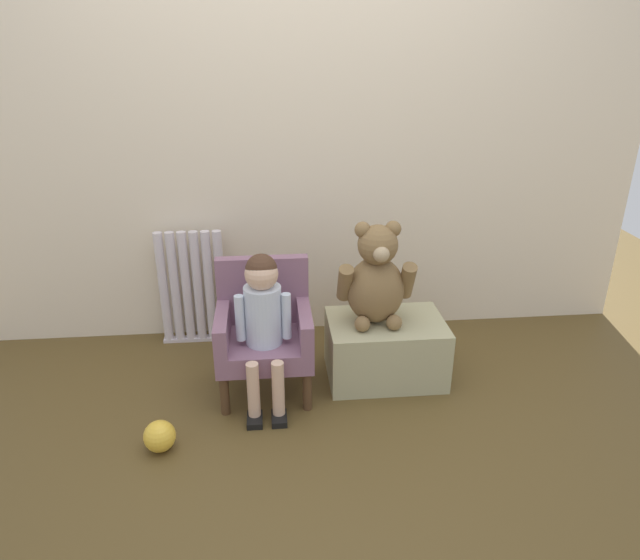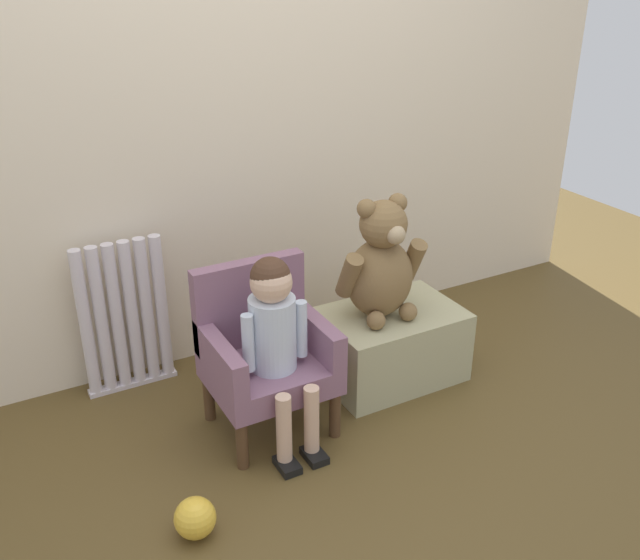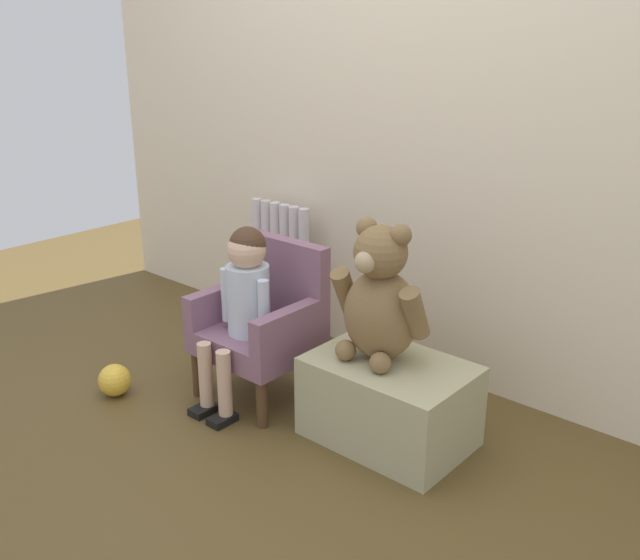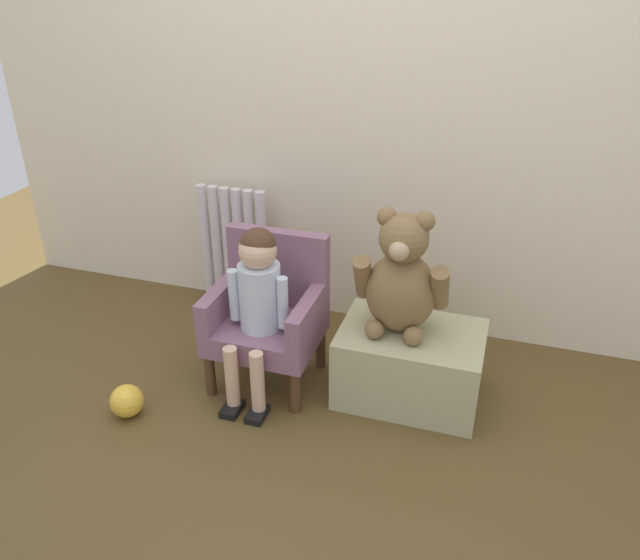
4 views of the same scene
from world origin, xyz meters
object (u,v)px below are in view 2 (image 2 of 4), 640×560
object	(u,v)px
low_bench	(391,344)
toy_ball	(195,518)
radiator	(125,317)
child_figure	(275,327)
large_teddy_bear	(381,265)
child_armchair	(264,350)

from	to	relation	value
low_bench	toy_ball	distance (m)	1.16
radiator	child_figure	size ratio (longest dim) A/B	0.89
radiator	low_bench	xyz separation A→B (m)	(1.00, -0.46, -0.17)
large_teddy_bear	toy_ball	bearing A→B (deg)	-154.11
child_armchair	child_figure	world-z (taller)	child_figure
low_bench	radiator	bearing A→B (deg)	154.97
large_teddy_bear	low_bench	bearing A→B (deg)	-7.43
radiator	toy_ball	distance (m)	0.97
child_armchair	child_figure	distance (m)	0.19
child_armchair	child_figure	xyz separation A→B (m)	(0.00, -0.11, 0.15)
large_teddy_bear	toy_ball	world-z (taller)	large_teddy_bear
child_figure	toy_ball	xyz separation A→B (m)	(-0.45, -0.33, -0.41)
child_armchair	toy_ball	bearing A→B (deg)	-135.79
toy_ball	low_bench	bearing A→B (deg)	24.24
toy_ball	child_figure	bearing A→B (deg)	36.20
child_armchair	large_teddy_bear	size ratio (longest dim) A/B	1.25
child_figure	toy_ball	bearing A→B (deg)	-143.80
toy_ball	child_armchair	bearing A→B (deg)	44.21
large_teddy_bear	toy_ball	xyz separation A→B (m)	(-0.99, -0.48, -0.47)
low_bench	large_teddy_bear	size ratio (longest dim) A/B	1.13
low_bench	large_teddy_bear	xyz separation A→B (m)	(-0.06, 0.01, 0.38)
low_bench	toy_ball	world-z (taller)	low_bench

